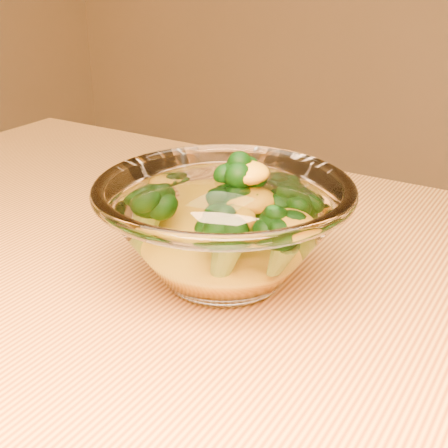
# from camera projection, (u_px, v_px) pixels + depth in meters

# --- Properties ---
(glass_bowl) EXTENTS (0.21, 0.21, 0.09)m
(glass_bowl) POSITION_uv_depth(u_px,v_px,m) (224.00, 229.00, 0.51)
(glass_bowl) COLOR white
(glass_bowl) RESTS_ON table
(cheese_sauce) EXTENTS (0.11, 0.11, 0.03)m
(cheese_sauce) POSITION_uv_depth(u_px,v_px,m) (224.00, 251.00, 0.52)
(cheese_sauce) COLOR orange
(cheese_sauce) RESTS_ON glass_bowl
(broccoli_heap) EXTENTS (0.16, 0.13, 0.08)m
(broccoli_heap) POSITION_uv_depth(u_px,v_px,m) (238.00, 214.00, 0.51)
(broccoli_heap) COLOR black
(broccoli_heap) RESTS_ON cheese_sauce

